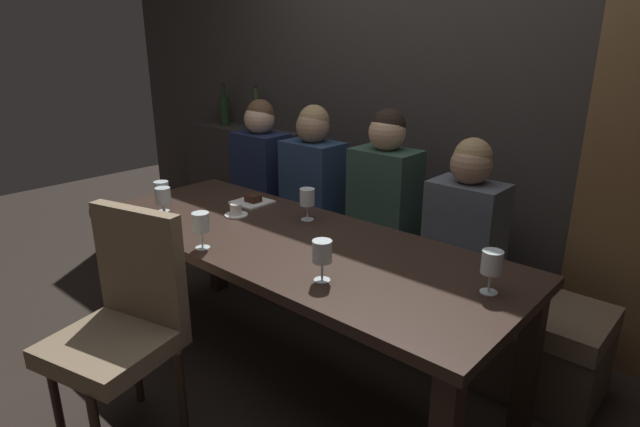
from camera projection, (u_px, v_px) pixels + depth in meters
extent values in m
plane|color=black|center=(291.00, 373.00, 2.67)|extent=(9.00, 9.00, 0.00)
cube|color=#383330|center=(434.00, 59.00, 3.05)|extent=(6.00, 0.12, 3.00)
cube|color=#2F2B29|center=(244.00, 186.00, 4.22)|extent=(1.10, 0.28, 0.95)
cube|color=black|center=(116.00, 275.00, 2.95)|extent=(0.08, 0.08, 0.69)
cube|color=black|center=(216.00, 240.00, 3.45)|extent=(0.08, 0.08, 0.69)
cube|color=black|center=(527.00, 364.00, 2.15)|extent=(0.08, 0.08, 0.69)
cube|color=#302119|center=(288.00, 242.00, 2.44)|extent=(2.20, 0.84, 0.04)
cube|color=#4A3C2E|center=(373.00, 294.00, 3.11)|extent=(2.50, 0.40, 0.35)
cube|color=brown|center=(375.00, 259.00, 3.03)|extent=(2.50, 0.44, 0.10)
cylinder|color=#302119|center=(56.00, 401.00, 2.14)|extent=(0.04, 0.04, 0.42)
cylinder|color=#302119|center=(136.00, 362.00, 2.40)|extent=(0.04, 0.04, 0.42)
cylinder|color=#302119|center=(182.00, 396.00, 2.17)|extent=(0.04, 0.04, 0.42)
cube|color=#7F6B51|center=(112.00, 346.00, 2.08)|extent=(0.53, 0.53, 0.08)
cube|color=#7F6B51|center=(140.00, 264.00, 2.15)|extent=(0.44, 0.16, 0.48)
cube|color=#192342|center=(261.00, 175.00, 3.54)|extent=(0.36, 0.24, 0.57)
sphere|color=#DBB293|center=(259.00, 119.00, 3.42)|extent=(0.20, 0.20, 0.20)
sphere|color=brown|center=(260.00, 113.00, 3.41)|extent=(0.18, 0.18, 0.18)
cube|color=navy|center=(313.00, 188.00, 3.22)|extent=(0.36, 0.24, 0.57)
sphere|color=tan|center=(313.00, 126.00, 3.10)|extent=(0.20, 0.20, 0.20)
sphere|color=#9E7F56|center=(314.00, 120.00, 3.10)|extent=(0.18, 0.18, 0.18)
cube|color=#2D473D|center=(384.00, 202.00, 2.91)|extent=(0.36, 0.24, 0.60)
sphere|color=tan|center=(387.00, 133.00, 2.78)|extent=(0.20, 0.20, 0.20)
sphere|color=black|center=(388.00, 126.00, 2.78)|extent=(0.18, 0.18, 0.18)
cube|color=#4C515B|center=(465.00, 231.00, 2.62)|extent=(0.36, 0.24, 0.50)
sphere|color=tan|center=(471.00, 164.00, 2.51)|extent=(0.20, 0.20, 0.20)
sphere|color=#9E7F56|center=(473.00, 157.00, 2.50)|extent=(0.18, 0.18, 0.18)
cylinder|color=black|center=(225.00, 111.00, 4.15)|extent=(0.08, 0.08, 0.22)
cylinder|color=black|center=(223.00, 91.00, 4.10)|extent=(0.03, 0.03, 0.09)
cylinder|color=black|center=(223.00, 84.00, 4.08)|extent=(0.03, 0.03, 0.02)
cylinder|color=#384728|center=(257.00, 115.00, 3.94)|extent=(0.08, 0.08, 0.22)
cylinder|color=#384728|center=(256.00, 94.00, 3.89)|extent=(0.03, 0.03, 0.09)
cylinder|color=black|center=(255.00, 87.00, 3.87)|extent=(0.03, 0.03, 0.02)
cylinder|color=silver|center=(164.00, 211.00, 2.79)|extent=(0.06, 0.06, 0.00)
cylinder|color=silver|center=(163.00, 204.00, 2.77)|extent=(0.01, 0.01, 0.07)
cylinder|color=silver|center=(161.00, 189.00, 2.75)|extent=(0.08, 0.08, 0.08)
cylinder|color=gold|center=(162.00, 194.00, 2.76)|extent=(0.07, 0.07, 0.03)
cylinder|color=silver|center=(307.00, 219.00, 2.66)|extent=(0.06, 0.06, 0.00)
cylinder|color=silver|center=(307.00, 212.00, 2.65)|extent=(0.01, 0.01, 0.07)
cylinder|color=silver|center=(307.00, 197.00, 2.62)|extent=(0.08, 0.08, 0.08)
cylinder|color=gold|center=(307.00, 202.00, 2.63)|extent=(0.07, 0.07, 0.03)
cylinder|color=silver|center=(165.00, 218.00, 2.68)|extent=(0.06, 0.06, 0.00)
cylinder|color=silver|center=(165.00, 211.00, 2.66)|extent=(0.01, 0.01, 0.07)
cylinder|color=silver|center=(163.00, 196.00, 2.64)|extent=(0.08, 0.08, 0.08)
cylinder|color=maroon|center=(164.00, 201.00, 2.65)|extent=(0.07, 0.07, 0.03)
cylinder|color=silver|center=(488.00, 292.00, 1.91)|extent=(0.06, 0.06, 0.00)
cylinder|color=silver|center=(490.00, 282.00, 1.89)|extent=(0.01, 0.01, 0.07)
cylinder|color=silver|center=(492.00, 262.00, 1.87)|extent=(0.08, 0.08, 0.08)
cylinder|color=maroon|center=(491.00, 267.00, 1.87)|extent=(0.07, 0.07, 0.04)
cylinder|color=silver|center=(203.00, 248.00, 2.31)|extent=(0.06, 0.06, 0.00)
cylinder|color=silver|center=(202.00, 239.00, 2.29)|extent=(0.01, 0.01, 0.07)
cylinder|color=silver|center=(201.00, 222.00, 2.27)|extent=(0.08, 0.08, 0.08)
cylinder|color=gold|center=(201.00, 227.00, 2.27)|extent=(0.07, 0.07, 0.04)
cylinder|color=silver|center=(322.00, 280.00, 2.00)|extent=(0.06, 0.06, 0.00)
cylinder|color=silver|center=(322.00, 271.00, 1.99)|extent=(0.01, 0.01, 0.07)
cylinder|color=silver|center=(322.00, 251.00, 1.96)|extent=(0.08, 0.08, 0.08)
cylinder|color=maroon|center=(322.00, 257.00, 1.97)|extent=(0.07, 0.07, 0.03)
cylinder|color=white|center=(236.00, 215.00, 2.72)|extent=(0.12, 0.12, 0.01)
cylinder|color=white|center=(236.00, 209.00, 2.71)|extent=(0.06, 0.06, 0.06)
cylinder|color=brown|center=(236.00, 205.00, 2.70)|extent=(0.05, 0.05, 0.01)
cube|color=white|center=(252.00, 202.00, 2.92)|extent=(0.19, 0.19, 0.01)
cube|color=#381E14|center=(253.00, 198.00, 2.91)|extent=(0.08, 0.06, 0.04)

